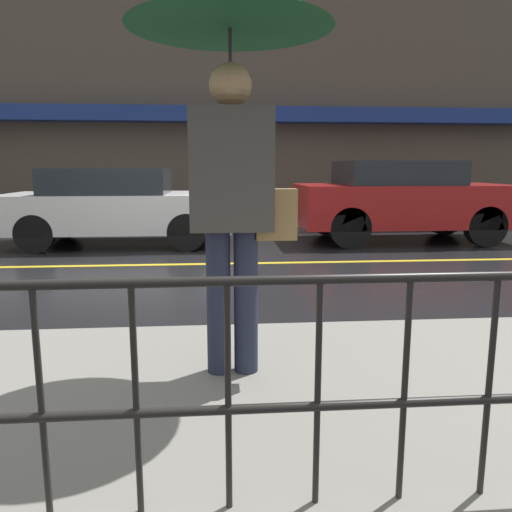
# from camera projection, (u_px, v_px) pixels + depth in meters

# --- Properties ---
(ground_plane) EXTENTS (80.00, 80.00, 0.00)m
(ground_plane) POSITION_uv_depth(u_px,v_px,m) (173.00, 265.00, 7.16)
(ground_plane) COLOR black
(sidewalk_near) EXTENTS (28.00, 2.43, 0.14)m
(sidewalk_near) POSITION_uv_depth(u_px,v_px,m) (107.00, 407.00, 2.76)
(sidewalk_near) COLOR gray
(sidewalk_near) RESTS_ON ground_plane
(sidewalk_far) EXTENTS (28.00, 2.04, 0.14)m
(sidewalk_far) POSITION_uv_depth(u_px,v_px,m) (188.00, 226.00, 11.34)
(sidewalk_far) COLOR gray
(sidewalk_far) RESTS_ON ground_plane
(lane_marking) EXTENTS (25.20, 0.12, 0.01)m
(lane_marking) POSITION_uv_depth(u_px,v_px,m) (173.00, 264.00, 7.16)
(lane_marking) COLOR gold
(lane_marking) RESTS_ON ground_plane
(building_storefront) EXTENTS (28.00, 0.85, 6.80)m
(building_storefront) POSITION_uv_depth(u_px,v_px,m) (187.00, 83.00, 11.89)
(building_storefront) COLOR #4C4238
(building_storefront) RESTS_ON ground_plane
(railing_foreground) EXTENTS (12.00, 0.04, 0.88)m
(railing_foreground) POSITION_uv_depth(u_px,v_px,m) (39.00, 373.00, 1.71)
(railing_foreground) COLOR black
(railing_foreground) RESTS_ON sidewalk_near
(pedestrian) EXTENTS (1.15, 1.15, 2.26)m
(pedestrian) POSITION_uv_depth(u_px,v_px,m) (231.00, 66.00, 2.78)
(pedestrian) COLOR #23283D
(pedestrian) RESTS_ON sidewalk_near
(car_white) EXTENTS (3.94, 1.86, 1.36)m
(car_white) POSITION_uv_depth(u_px,v_px,m) (118.00, 205.00, 8.92)
(car_white) COLOR silver
(car_white) RESTS_ON ground_plane
(car_red) EXTENTS (3.91, 1.82, 1.49)m
(car_red) POSITION_uv_depth(u_px,v_px,m) (401.00, 200.00, 9.33)
(car_red) COLOR maroon
(car_red) RESTS_ON ground_plane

